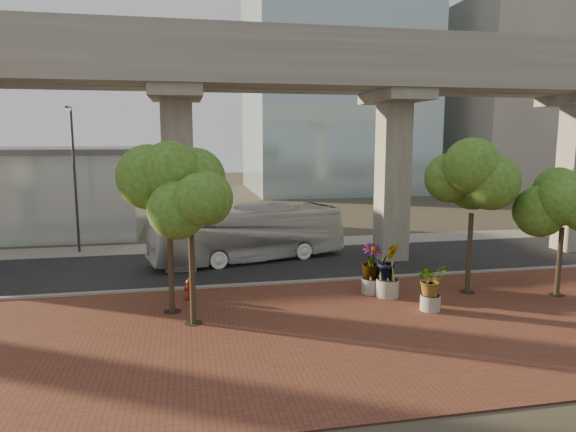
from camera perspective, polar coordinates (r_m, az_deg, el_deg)
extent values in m
plane|color=#3A352A|center=(27.13, 1.07, -6.34)|extent=(160.00, 160.00, 0.00)
cube|color=brown|center=(19.75, 6.18, -12.12)|extent=(70.00, 13.00, 0.06)
cube|color=black|center=(29.01, 0.22, -5.30)|extent=(90.00, 8.00, 0.04)
cube|color=gray|center=(25.23, 2.06, -7.32)|extent=(70.00, 0.25, 0.16)
cube|color=gray|center=(34.28, -1.63, -3.11)|extent=(90.00, 3.00, 0.06)
cube|color=#99968B|center=(26.82, 0.95, 16.11)|extent=(72.00, 2.40, 1.80)
cube|color=#99968B|center=(29.93, -0.41, 15.34)|extent=(72.00, 2.40, 1.80)
cube|color=#99968B|center=(25.98, 1.50, 19.48)|extent=(72.00, 0.12, 1.00)
cube|color=#99968B|center=(31.19, -0.81, 17.66)|extent=(72.00, 0.12, 1.00)
cube|color=#99958A|center=(75.65, 24.45, 11.68)|extent=(18.00, 16.00, 24.00)
imported|color=silver|center=(29.44, -4.43, -2.04)|extent=(11.53, 5.26, 3.13)
cylinder|color=maroon|center=(23.06, -10.82, -8.94)|extent=(0.44, 0.44, 0.10)
cylinder|color=maroon|center=(22.96, -10.84, -8.10)|extent=(0.29, 0.29, 0.71)
sphere|color=maroon|center=(22.86, -10.87, -7.25)|extent=(0.34, 0.34, 0.34)
cylinder|color=maroon|center=(22.82, -10.88, -6.87)|extent=(0.10, 0.10, 0.12)
cylinder|color=maroon|center=(22.94, -10.85, -7.95)|extent=(0.49, 0.20, 0.20)
cylinder|color=gray|center=(21.98, 15.52, -9.27)|extent=(0.81, 0.81, 0.63)
imported|color=#2A5D18|center=(21.70, 15.63, -6.78)|extent=(1.80, 1.80, 1.35)
cylinder|color=gray|center=(23.74, 9.21, -7.66)|extent=(0.87, 0.87, 0.67)
imported|color=#2A5D18|center=(23.45, 9.28, -5.01)|extent=(2.12, 2.12, 1.59)
cylinder|color=gray|center=(23.36, 10.99, -7.85)|extent=(0.99, 0.99, 0.77)
imported|color=#2A5D18|center=(23.05, 11.07, -4.95)|extent=(2.21, 2.21, 1.66)
cylinder|color=#443626|center=(21.12, -12.89, -5.52)|extent=(0.22, 0.22, 3.74)
cylinder|color=black|center=(21.64, -12.72, -10.31)|extent=(0.70, 0.70, 0.01)
cylinder|color=#443626|center=(19.63, -10.59, -6.40)|extent=(0.22, 0.22, 3.82)
cylinder|color=black|center=(20.21, -10.44, -11.63)|extent=(0.70, 0.70, 0.01)
cylinder|color=#443626|center=(24.59, 19.49, -3.92)|extent=(0.22, 0.22, 3.64)
cylinder|color=black|center=(25.03, 19.28, -7.97)|extent=(0.70, 0.70, 0.01)
cylinder|color=#443626|center=(25.82, 27.91, -4.49)|extent=(0.22, 0.22, 3.08)
cylinder|color=black|center=(26.18, 27.68, -7.76)|extent=(0.70, 0.70, 0.01)
cylinder|color=#2B2C30|center=(33.69, -22.58, 3.53)|extent=(0.15, 0.15, 8.71)
cube|color=#2B2C30|center=(33.10, -23.21, 10.98)|extent=(0.16, 1.09, 0.16)
cube|color=silver|center=(32.56, -23.39, 10.82)|extent=(0.44, 0.22, 0.13)
cylinder|color=#2D2C31|center=(35.10, 11.34, 3.17)|extent=(0.13, 0.13, 7.45)
cube|color=#2D2C31|center=(34.52, 11.82, 9.25)|extent=(0.14, 0.93, 0.14)
cube|color=silver|center=(34.09, 12.13, 9.10)|extent=(0.37, 0.19, 0.11)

